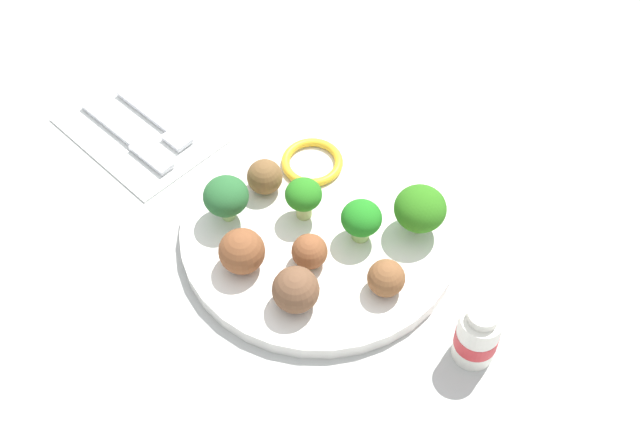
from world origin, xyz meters
name	(u,v)px	position (x,y,z in m)	size (l,w,h in m)	color
ground_plane	(320,235)	(0.00, 0.00, 0.00)	(4.00, 4.00, 0.00)	#B2B2AD
plate	(320,230)	(0.00, 0.00, 0.01)	(0.28, 0.28, 0.02)	white
broccoli_floret_back_left	(226,197)	(-0.08, -0.05, 0.05)	(0.05, 0.05, 0.05)	#9FCD77
broccoli_floret_far_rim	(361,219)	(0.04, 0.02, 0.04)	(0.04, 0.04, 0.05)	#A0CD71
broccoli_floret_back_right	(420,209)	(0.08, 0.06, 0.05)	(0.05, 0.05, 0.05)	#9CC17E
broccoli_floret_front_left	(305,194)	(-0.02, 0.00, 0.05)	(0.04, 0.04, 0.05)	#ACBB6F
meatball_mid_right	(264,177)	(-0.07, 0.00, 0.03)	(0.04, 0.04, 0.04)	brown
meatball_front_left	(242,251)	(-0.03, -0.08, 0.04)	(0.04, 0.04, 0.04)	brown
meatball_mid_left	(386,278)	(0.09, -0.02, 0.03)	(0.04, 0.04, 0.04)	brown
meatball_near_rim	(296,290)	(0.04, -0.08, 0.04)	(0.04, 0.04, 0.04)	brown
meatball_front_right	(310,252)	(0.02, -0.04, 0.03)	(0.03, 0.03, 0.03)	brown
pepper_ring_center	(312,162)	(-0.06, 0.06, 0.02)	(0.07, 0.07, 0.01)	yellow
napkin	(139,130)	(-0.25, -0.02, 0.00)	(0.17, 0.12, 0.01)	white
fork	(155,122)	(-0.24, -0.01, 0.01)	(0.12, 0.02, 0.01)	silver
knife	(129,139)	(-0.24, -0.04, 0.01)	(0.15, 0.02, 0.01)	silver
yogurt_bottle	(477,335)	(0.19, -0.01, 0.03)	(0.04, 0.04, 0.07)	white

